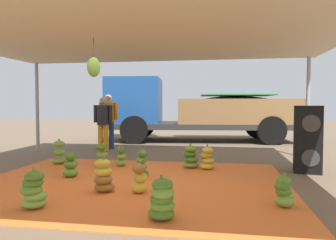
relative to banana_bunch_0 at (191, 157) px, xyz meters
name	(u,v)px	position (x,y,z in m)	size (l,w,h in m)	color
ground_plane	(161,156)	(-0.93, 1.50, -0.24)	(40.00, 40.00, 0.00)	brown
tarp_orange	(131,183)	(-0.93, -1.50, -0.23)	(5.50, 4.36, 0.01)	orange
tent_canopy	(128,34)	(-0.93, -1.59, 2.37)	(8.00, 7.00, 2.68)	#9EA0A5
banana_bunch_0	(191,157)	(0.00, 0.00, 0.00)	(0.46, 0.45, 0.54)	#75A83D
banana_bunch_1	(207,159)	(0.36, -0.08, -0.01)	(0.36, 0.38, 0.53)	gold
banana_bunch_2	(103,177)	(-1.20, -2.13, 0.01)	(0.45, 0.45, 0.56)	#996628
banana_bunch_3	(142,165)	(-0.84, -1.03, 0.01)	(0.32, 0.33, 0.57)	#477523
banana_bunch_4	(34,191)	(-1.83, -3.05, 0.00)	(0.40, 0.42, 0.55)	#75A83D
banana_bunch_5	(140,179)	(-0.61, -2.09, -0.02)	(0.29, 0.33, 0.50)	gold
banana_bunch_6	(59,153)	(-3.08, -0.04, 0.02)	(0.43, 0.45, 0.59)	#75A83D
banana_bunch_7	(70,165)	(-2.19, -1.25, -0.01)	(0.40, 0.40, 0.51)	#60932D
banana_bunch_8	(102,156)	(-2.03, -0.05, -0.01)	(0.41, 0.41, 0.54)	#60932D
banana_bunch_9	(162,200)	(-0.05, -3.19, 0.01)	(0.44, 0.44, 0.54)	#477523
banana_bunch_10	(284,192)	(1.49, -2.45, -0.03)	(0.31, 0.31, 0.46)	#75A83D
banana_bunch_11	(121,157)	(-1.56, -0.07, -0.02)	(0.30, 0.29, 0.49)	#75A83D
cargo_truck_main	(193,110)	(-0.41, 5.31, 0.96)	(7.26, 3.06, 2.40)	#2D2D2D
worker_0	(108,117)	(-2.86, 2.72, 0.76)	(0.63, 0.38, 1.71)	navy
worker_1	(103,120)	(-2.86, 2.26, 0.70)	(0.59, 0.36, 1.61)	orange
speaker_stack	(308,139)	(2.41, -0.04, 0.45)	(0.60, 0.55, 1.37)	black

